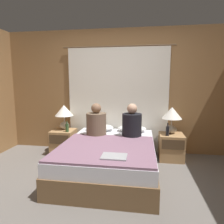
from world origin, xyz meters
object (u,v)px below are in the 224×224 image
Objects in this scene: pillow_right at (132,129)px; person_left_in_bed at (96,123)px; nightstand_left at (64,142)px; lamp_right at (172,116)px; bed at (109,157)px; lamp_left at (64,113)px; laptop_on_bed at (114,156)px; person_right_in_bed at (132,124)px; nightstand_right at (171,147)px; beer_bottle_on_left_stand at (67,128)px; beer_bottle_on_right_stand at (168,131)px; pillow_left at (100,127)px.

pillow_right is 0.94× the size of person_left_in_bed.
nightstand_left is 0.97× the size of lamp_right.
lamp_left is at bearing 143.64° from bed.
laptop_on_bed is at bearing -49.67° from lamp_left.
nightstand_right is at bearing 23.99° from person_right_in_bed.
lamp_right is (0.00, 0.08, 0.58)m from nightstand_right.
person_left_in_bed is at bearing -18.06° from beer_bottle_on_left_stand.
lamp_left is (-0.00, 0.08, 0.58)m from nightstand_left.
bed is at bearing -143.64° from lamp_right.
beer_bottle_on_right_stand is (0.97, 0.59, 0.33)m from bed.
person_right_in_bed reaches higher than lamp_right.
lamp_right reaches higher than beer_bottle_on_left_stand.
beer_bottle_on_right_stand is (1.29, -0.17, 0.02)m from pillow_left.
beer_bottle_on_right_stand is at bearing -5.43° from lamp_left.
nightstand_left is 2.10× the size of beer_bottle_on_right_stand.
bed is at bearing -36.36° from lamp_left.
pillow_left reaches higher than laptop_on_bed.
pillow_left reaches higher than nightstand_right.
beer_bottle_on_left_stand is (-0.63, 0.21, -0.16)m from person_left_in_bed.
bed is at bearing -148.77° from beer_bottle_on_right_stand.
bed is 3.88× the size of lamp_left.
person_left_in_bed reaches higher than nightstand_left.
nightstand_right is 2.30× the size of beer_bottle_on_left_stand.
beer_bottle_on_right_stand is (-0.09, -0.19, -0.25)m from lamp_right.
lamp_right is (2.12, 0.08, 0.58)m from nightstand_left.
pillow_right is at bearing 84.36° from laptop_on_bed.
pillow_right is 0.74m from person_left_in_bed.
nightstand_right is at bearing 33.55° from bed.
bed is 0.68m from person_left_in_bed.
lamp_right is 0.91× the size of pillow_right.
lamp_right reaches higher than nightstand_right.
pillow_left is 0.78m from person_right_in_bed.
lamp_right is 0.91× the size of pillow_left.
person_left_in_bed reaches higher than beer_bottle_on_right_stand.
nightstand_right is at bearing -4.43° from pillow_right.
lamp_left is 0.79m from pillow_left.
lamp_left is at bearing 179.17° from pillow_right.
bed is at bearing 104.57° from laptop_on_bed.
lamp_right is 2.02m from beer_bottle_on_left_stand.
laptop_on_bed is (0.47, -1.06, -0.19)m from person_left_in_bed.
person_right_in_bed reaches higher than pillow_right.
lamp_left is 0.91× the size of pillow_right.
pillow_right reaches higher than nightstand_right.
person_right_in_bed is at bearing -161.91° from beer_bottle_on_right_stand.
nightstand_left is 0.88× the size of pillow_right.
beer_bottle_on_right_stand is (1.27, 0.21, -0.15)m from person_left_in_bed.
pillow_right is at bearing -178.45° from lamp_right.
person_left_in_bed is at bearing -166.65° from nightstand_right.
pillow_right is at bearing -0.83° from lamp_left.
nightstand_right is at bearing 13.35° from person_left_in_bed.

